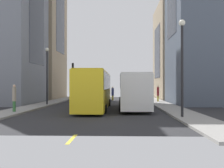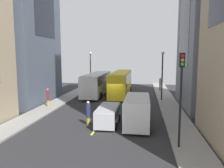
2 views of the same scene
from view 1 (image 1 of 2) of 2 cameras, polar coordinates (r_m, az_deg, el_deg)
ground_plane at (r=32.21m, az=-1.85°, el=-4.44°), size 40.49×40.49×0.00m
sidewalk_west at (r=32.52m, az=10.66°, el=-4.26°), size 2.42×44.00×0.15m
sidewalk_east at (r=33.41m, az=-14.02°, el=-4.15°), size 2.42×44.00×0.15m
lane_stripe_0 at (r=53.15m, az=-0.38°, el=-2.82°), size 0.16×2.00×0.01m
lane_stripe_1 at (r=42.68m, az=-0.93°, el=-3.43°), size 0.16×2.00×0.01m
lane_stripe_2 at (r=32.21m, az=-1.85°, el=-4.42°), size 0.16×2.00×0.01m
lane_stripe_3 at (r=21.79m, az=-3.65°, el=-6.38°), size 0.16×2.00×0.01m
lane_stripe_4 at (r=11.49m, az=-8.79°, el=-11.83°), size 0.16×2.00×0.01m
building_west_0 at (r=47.01m, az=15.69°, el=6.68°), size 9.69×11.66×16.08m
building_east_1 at (r=36.33m, az=-20.87°, el=13.59°), size 6.30×10.41×22.07m
city_bus_white at (r=25.92m, az=4.67°, el=-0.98°), size 2.81×11.70×3.35m
streetcar_yellow at (r=25.31m, az=-3.73°, el=-0.74°), size 2.70×12.95×3.59m
delivery_van_white at (r=41.21m, az=-5.77°, el=-1.44°), size 2.25×5.19×2.58m
car_silver_0 at (r=40.89m, az=-2.24°, el=-2.22°), size 1.88×4.21×1.62m
pedestrian_walking_far at (r=35.86m, az=10.01°, el=-1.94°), size 0.30×0.30×2.13m
pedestrian_crossing_near at (r=23.04m, az=-20.58°, el=-2.67°), size 0.32×0.32×2.24m
pedestrian_waiting_curb at (r=41.20m, az=0.15°, el=-1.98°), size 0.39×0.39×2.15m
traffic_light_near_corner at (r=46.02m, az=-8.55°, el=2.22°), size 0.32×0.44×6.07m
streetlamp_near at (r=30.82m, az=-14.00°, el=3.15°), size 0.44×0.44×6.49m
streetlamp_far at (r=18.70m, az=15.07°, el=5.76°), size 0.44×0.44×6.70m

